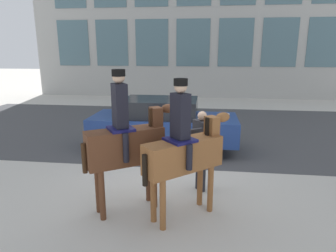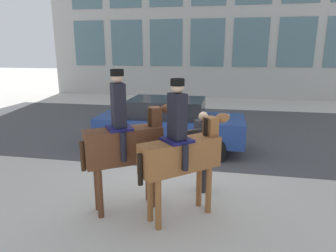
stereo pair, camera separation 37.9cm
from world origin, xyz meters
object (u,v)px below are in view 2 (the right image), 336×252
mounted_horse_companion (182,150)px  street_car_near_lane (170,123)px  mounted_horse_lead (125,141)px  pedestrian_bystander (202,145)px

mounted_horse_companion → street_car_near_lane: 3.95m
mounted_horse_lead → street_car_near_lane: mounted_horse_lead is taller
mounted_horse_lead → pedestrian_bystander: 1.73m
pedestrian_bystander → street_car_near_lane: bearing=-102.1°
pedestrian_bystander → street_car_near_lane: size_ratio=0.40×
mounted_horse_companion → street_car_near_lane: (-0.94, 3.81, -0.47)m
mounted_horse_lead → street_car_near_lane: (0.16, 3.71, -0.54)m
mounted_horse_lead → mounted_horse_companion: bearing=-38.5°
mounted_horse_lead → pedestrian_bystander: (1.38, 1.00, -0.32)m
mounted_horse_lead → street_car_near_lane: 3.75m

